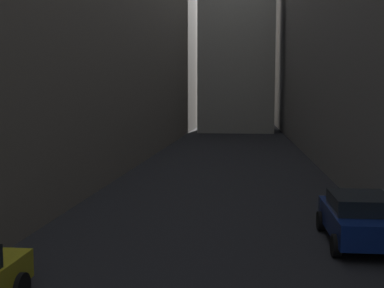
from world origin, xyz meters
name	(u,v)px	position (x,y,z in m)	size (l,w,h in m)	color
ground_plane	(231,152)	(0.00, 48.00, 0.00)	(264.00, 264.00, 0.00)	black
building_block_left	(94,1)	(-11.13, 50.00, 11.90)	(11.26, 108.00, 23.81)	#60594F
parked_car_right_far	(360,218)	(4.40, 24.48, 0.77)	(1.99, 3.91, 1.46)	navy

